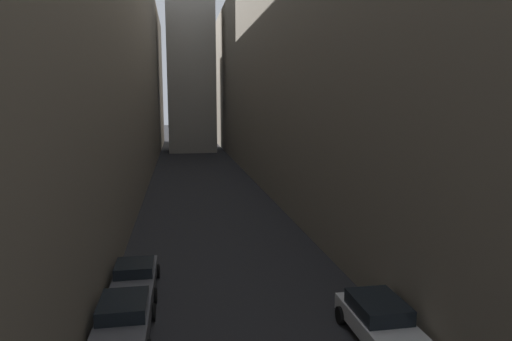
% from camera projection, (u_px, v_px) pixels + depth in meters
% --- Properties ---
extents(ground_plane, '(264.00, 264.00, 0.00)m').
position_uv_depth(ground_plane, '(204.00, 187.00, 44.41)').
color(ground_plane, '#232326').
extents(building_block_left, '(12.36, 108.00, 24.40)m').
position_uv_depth(building_block_left, '(78.00, 62.00, 42.56)').
color(building_block_left, '#756B5B').
rests_on(building_block_left, ground).
extents(building_block_right, '(15.14, 108.00, 24.44)m').
position_uv_depth(building_block_right, '(326.00, 65.00, 46.74)').
color(building_block_right, '#756B5B').
rests_on(building_block_right, ground).
extents(parked_car_left_third, '(1.99, 3.93, 1.51)m').
position_uv_depth(parked_car_left_third, '(124.00, 319.00, 15.53)').
color(parked_car_left_third, '#4C4C51').
rests_on(parked_car_left_third, ground).
extents(parked_car_left_far, '(1.97, 4.08, 1.36)m').
position_uv_depth(parked_car_left_far, '(135.00, 276.00, 19.66)').
color(parked_car_left_far, '#4C4C51').
rests_on(parked_car_left_far, ground).
extents(parked_car_right_third, '(2.00, 4.17, 1.48)m').
position_uv_depth(parked_car_right_third, '(379.00, 319.00, 15.54)').
color(parked_car_right_third, silver).
rests_on(parked_car_right_third, ground).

